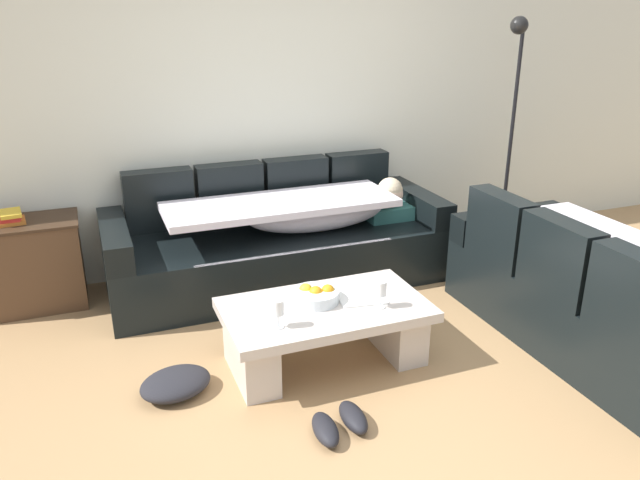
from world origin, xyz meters
The scene contains 14 objects.
ground_plane centered at (0.00, 0.00, 0.00)m, with size 14.00×14.00×0.00m, color #AA8255.
back_wall centered at (0.00, 2.15, 1.35)m, with size 9.00×0.10×2.70m, color silver.
couch_along_wall centered at (-0.15, 1.63, 0.33)m, with size 2.54×0.92×0.88m.
couch_near_window centered at (1.36, -0.05, 0.34)m, with size 0.92×2.04×0.88m.
coffee_table centered at (-0.29, 0.40, 0.24)m, with size 1.20×0.68×0.38m.
fruit_bowl centered at (-0.32, 0.47, 0.42)m, with size 0.28×0.28×0.10m.
wine_glass_near_left centered at (-0.63, 0.25, 0.50)m, with size 0.07×0.07×0.17m.
wine_glass_near_right centered at (0.00, 0.26, 0.50)m, with size 0.07×0.07×0.17m.
open_magazine centered at (-0.05, 0.40, 0.39)m, with size 0.28×0.21×0.01m, color white.
side_cabinet centered at (-1.95, 1.85, 0.32)m, with size 0.72×0.44×0.64m.
book_stack_on_cabinet centered at (-2.02, 1.85, 0.68)m, with size 0.19×0.21×0.08m.
floor_lamp centered at (1.87, 1.63, 1.12)m, with size 0.33×0.31×1.95m.
pair_of_shoes centered at (-0.46, -0.24, 0.04)m, with size 0.31×0.32×0.09m.
crumpled_garment centered at (-1.18, 0.40, 0.06)m, with size 0.40×0.32×0.12m, color #232328.
Camera 1 is at (-1.50, -2.63, 2.03)m, focal length 34.88 mm.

